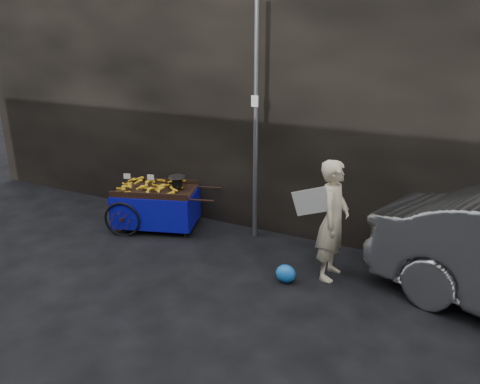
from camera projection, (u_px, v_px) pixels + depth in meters
The scene contains 6 objects.
ground at pixel (203, 262), 7.42m from camera, with size 80.00×80.00×0.00m, color black.
building_wall at pixel (291, 87), 8.61m from camera, with size 13.50×2.00×5.00m.
street_pole at pixel (256, 125), 7.72m from camera, with size 0.12×0.10×4.00m.
banana_cart at pixel (153, 193), 8.55m from camera, with size 2.14×1.45×1.07m.
vendor at pixel (333, 220), 6.73m from camera, with size 0.79×0.66×1.79m.
plastic_bag at pixel (286, 274), 6.81m from camera, with size 0.30×0.24×0.27m, color blue.
Camera 1 is at (3.54, -5.64, 3.50)m, focal length 35.00 mm.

